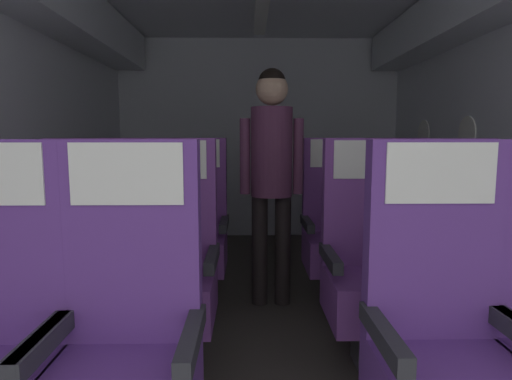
% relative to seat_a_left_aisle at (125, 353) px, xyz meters
% --- Properties ---
extents(ground, '(3.46, 5.39, 0.02)m').
position_rel_seat_a_left_aisle_xyz_m(ground, '(0.51, 1.23, -0.50)').
color(ground, '#3D3833').
extents(fuselage_shell, '(3.34, 5.04, 2.33)m').
position_rel_seat_a_left_aisle_xyz_m(fuselage_shell, '(0.51, 1.49, 1.16)').
color(fuselage_shell, silver).
rests_on(fuselage_shell, ground).
extents(seat_a_left_aisle, '(0.48, 0.47, 1.16)m').
position_rel_seat_a_left_aisle_xyz_m(seat_a_left_aisle, '(0.00, 0.00, 0.00)').
color(seat_a_left_aisle, '#38383D').
rests_on(seat_a_left_aisle, ground).
extents(seat_a_right_window, '(0.48, 0.47, 1.16)m').
position_rel_seat_a_left_aisle_xyz_m(seat_a_right_window, '(1.02, 0.01, 0.00)').
color(seat_a_right_window, '#38383D').
rests_on(seat_a_right_window, ground).
extents(seat_b_left_window, '(0.48, 0.47, 1.16)m').
position_rel_seat_a_left_aisle_xyz_m(seat_b_left_window, '(-0.46, 0.87, 0.00)').
color(seat_b_left_window, '#38383D').
rests_on(seat_b_left_window, ground).
extents(seat_b_left_aisle, '(0.48, 0.47, 1.16)m').
position_rel_seat_a_left_aisle_xyz_m(seat_b_left_aisle, '(-0.01, 0.86, 0.00)').
color(seat_b_left_aisle, '#38383D').
rests_on(seat_b_left_aisle, ground).
extents(seat_b_right_aisle, '(0.48, 0.47, 1.16)m').
position_rel_seat_a_left_aisle_xyz_m(seat_b_right_aisle, '(1.48, 0.87, 0.00)').
color(seat_b_right_aisle, '#38383D').
rests_on(seat_b_right_aisle, ground).
extents(seat_b_right_window, '(0.48, 0.47, 1.16)m').
position_rel_seat_a_left_aisle_xyz_m(seat_b_right_window, '(1.02, 0.86, 0.00)').
color(seat_b_right_window, '#38383D').
rests_on(seat_b_right_window, ground).
extents(seat_c_left_window, '(0.48, 0.47, 1.16)m').
position_rel_seat_a_left_aisle_xyz_m(seat_c_left_window, '(-0.45, 1.71, 0.00)').
color(seat_c_left_window, '#38383D').
rests_on(seat_c_left_window, ground).
extents(seat_c_left_aisle, '(0.48, 0.47, 1.16)m').
position_rel_seat_a_left_aisle_xyz_m(seat_c_left_aisle, '(0.00, 1.71, 0.00)').
color(seat_c_left_aisle, '#38383D').
rests_on(seat_c_left_aisle, ground).
extents(seat_c_right_aisle, '(0.48, 0.47, 1.16)m').
position_rel_seat_a_left_aisle_xyz_m(seat_c_right_aisle, '(1.47, 1.72, 0.00)').
color(seat_c_right_aisle, '#38383D').
rests_on(seat_c_right_aisle, ground).
extents(seat_c_right_window, '(0.48, 0.47, 1.16)m').
position_rel_seat_a_left_aisle_xyz_m(seat_c_right_window, '(1.02, 1.71, 0.00)').
color(seat_c_right_window, '#38383D').
rests_on(seat_c_right_window, ground).
extents(flight_attendant, '(0.43, 0.28, 1.61)m').
position_rel_seat_a_left_aisle_xyz_m(flight_attendant, '(0.55, 1.62, 0.51)').
color(flight_attendant, black).
rests_on(flight_attendant, ground).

